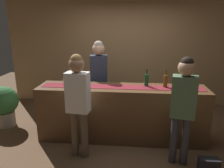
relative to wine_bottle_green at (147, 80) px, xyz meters
name	(u,v)px	position (x,y,z in m)	size (l,w,h in m)	color
ground_plane	(121,137)	(-0.43, -0.09, -1.10)	(10.00, 10.00, 0.00)	brown
back_wall	(126,48)	(-0.43, 1.81, 0.35)	(6.00, 0.12, 2.90)	tan
bar_counter	(121,113)	(-0.43, -0.09, -0.61)	(2.95, 0.60, 0.99)	#543821
counter_runner_cloth	(122,87)	(-0.43, -0.09, -0.11)	(2.80, 0.28, 0.01)	maroon
wine_bottle_green	(147,80)	(0.00, 0.00, 0.00)	(0.07, 0.07, 0.30)	#194723
wine_bottle_amber	(165,81)	(0.32, -0.03, 0.00)	(0.07, 0.07, 0.30)	brown
wine_glass_near_customer	(64,79)	(-1.46, -0.05, -0.01)	(0.07, 0.07, 0.14)	silver
wine_glass_mid_counter	(189,83)	(0.71, -0.09, -0.01)	(0.07, 0.07, 0.14)	silver
bartender	(99,74)	(-0.92, 0.49, -0.02)	(0.36, 0.24, 1.73)	#26262B
customer_sipping	(183,101)	(0.47, -0.76, -0.10)	(0.37, 0.26, 1.64)	#33333D
customer_browsing	(78,96)	(-1.05, -0.72, -0.09)	(0.36, 0.24, 1.64)	brown
potted_plant_tall	(4,104)	(-2.82, 0.17, -0.61)	(0.57, 0.57, 0.84)	#9E9389
handbag	(209,165)	(0.87, -0.94, -0.99)	(0.28, 0.14, 0.22)	black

